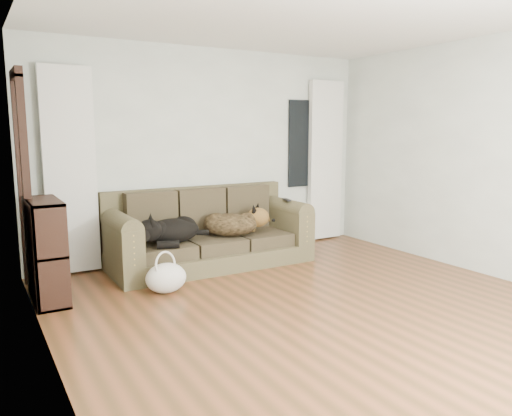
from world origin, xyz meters
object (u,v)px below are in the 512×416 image
dog_shepherd (233,224)px  sofa (211,228)px  tote_bag (166,277)px  dog_black_lab (170,232)px  bookshelf (46,248)px

dog_shepherd → sofa: bearing=14.5°
sofa → tote_bag: 1.11m
dog_black_lab → tote_bag: dog_black_lab is taller
sofa → dog_shepherd: bearing=-16.8°
bookshelf → sofa: bearing=3.1°
dog_shepherd → bookshelf: bookshelf is taller
dog_shepherd → tote_bag: dog_shepherd is taller
sofa → dog_shepherd: (0.26, -0.08, 0.04)m
dog_black_lab → dog_shepherd: bearing=-5.4°
dog_black_lab → tote_bag: (-0.27, -0.61, -0.32)m
dog_black_lab → dog_shepherd: size_ratio=0.98×
dog_black_lab → dog_shepherd: dog_shepherd is taller
dog_shepherd → tote_bag: bearing=61.2°
sofa → dog_shepherd: sofa is taller
dog_black_lab → bookshelf: size_ratio=0.68×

